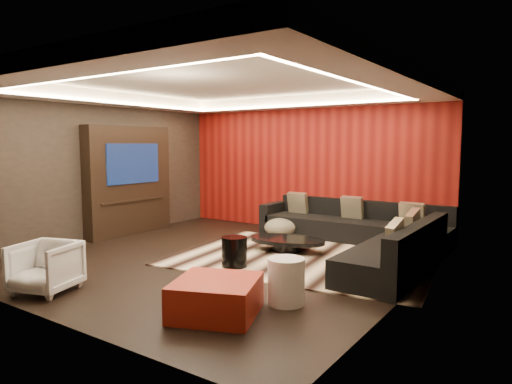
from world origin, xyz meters
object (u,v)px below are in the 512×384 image
Objects in this scene: coffee_table at (287,245)px; armchair at (45,267)px; drum_stool at (234,252)px; sectional_sofa at (366,236)px; orange_ottoman at (216,297)px; white_side_table at (286,281)px.

coffee_table is 3.80m from armchair.
drum_stool reaches higher than coffee_table.
drum_stool is at bearing -119.88° from sectional_sofa.
drum_stool is 2.47m from sectional_sofa.
sectional_sofa is (2.49, 4.36, -0.05)m from armchair.
drum_stool is at bearing 121.10° from orange_ottoman.
armchair is at bearing -111.78° from coffee_table.
coffee_table is 0.36× the size of sectional_sofa.
drum_stool is at bearing 147.69° from white_side_table.
sectional_sofa reaches higher than armchair.
sectional_sofa is at bearing 86.12° from orange_ottoman.
coffee_table is 1.53× the size of orange_ottoman.
coffee_table is at bearing -142.03° from sectional_sofa.
orange_ottoman is (-0.45, -0.71, -0.07)m from white_side_table.
orange_ottoman is at bearing -58.90° from drum_stool.
drum_stool is at bearing 42.90° from armchair.
sectional_sofa reaches higher than coffee_table.
armchair is (-2.23, -0.61, 0.12)m from orange_ottoman.
armchair reaches higher than drum_stool.
sectional_sofa is (1.23, 2.14, 0.02)m from drum_stool.
drum_stool is at bearing -96.48° from coffee_table.
coffee_table is 2.48× the size of white_side_table.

